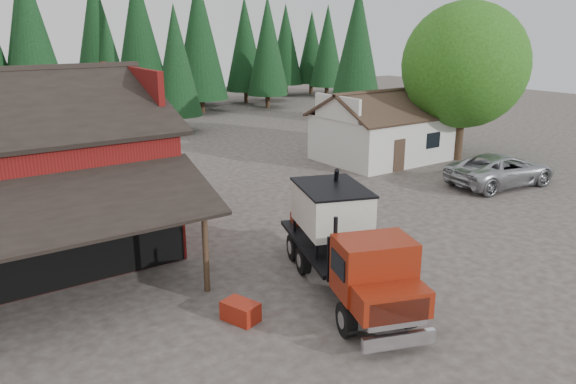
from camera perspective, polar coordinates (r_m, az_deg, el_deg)
ground at (r=20.88m, az=8.51°, el=-8.08°), size 120.00×120.00×0.00m
farmhouse at (r=38.03m, az=9.62°, el=5.78°), size 8.60×6.42×4.65m
deciduous_tree at (r=38.46m, az=17.53°, el=11.76°), size 8.00×8.00×10.20m
conifer_backdrop at (r=57.85m, az=-21.34°, el=6.87°), size 76.00×16.00×16.00m
near_pine_b at (r=47.78m, az=-11.31°, el=12.97°), size 3.96×3.96×10.40m
near_pine_c at (r=53.06m, az=7.04°, el=14.58°), size 4.84×4.84×12.40m
near_pine_d at (r=48.55m, az=-24.58°, el=13.67°), size 5.28×5.28×13.40m
feed_truck at (r=18.79m, az=5.86°, el=-4.98°), size 4.94×8.64×3.78m
silver_car at (r=33.52m, az=20.83°, el=2.12°), size 6.76×3.70×1.80m
equip_box at (r=17.49m, az=-4.85°, el=-11.99°), size 1.02×1.27×0.60m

